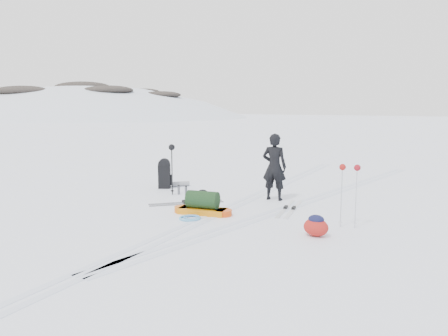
{
  "coord_description": "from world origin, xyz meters",
  "views": [
    {
      "loc": [
        5.4,
        -8.93,
        2.49
      ],
      "look_at": [
        -0.24,
        0.11,
        0.95
      ],
      "focal_mm": 35.0,
      "sensor_mm": 36.0,
      "label": 1
    }
  ],
  "objects_px": {
    "pulk_sled": "(203,205)",
    "skier": "(274,167)",
    "ski_poles_black": "(172,153)",
    "expedition_rucksack": "(166,174)"
  },
  "relations": [
    {
      "from": "skier",
      "to": "ski_poles_black",
      "type": "xyz_separation_m",
      "value": [
        -2.72,
        -0.87,
        0.28
      ]
    },
    {
      "from": "expedition_rucksack",
      "to": "ski_poles_black",
      "type": "relative_size",
      "value": 0.68
    },
    {
      "from": "ski_poles_black",
      "to": "pulk_sled",
      "type": "bearing_deg",
      "value": -42.85
    },
    {
      "from": "expedition_rucksack",
      "to": "ski_poles_black",
      "type": "distance_m",
      "value": 1.25
    },
    {
      "from": "expedition_rucksack",
      "to": "ski_poles_black",
      "type": "bearing_deg",
      "value": -74.95
    },
    {
      "from": "pulk_sled",
      "to": "expedition_rucksack",
      "type": "relative_size",
      "value": 1.5
    },
    {
      "from": "expedition_rucksack",
      "to": "pulk_sled",
      "type": "bearing_deg",
      "value": -70.19
    },
    {
      "from": "skier",
      "to": "pulk_sled",
      "type": "relative_size",
      "value": 1.21
    },
    {
      "from": "pulk_sled",
      "to": "expedition_rucksack",
      "type": "distance_m",
      "value": 3.43
    },
    {
      "from": "pulk_sled",
      "to": "skier",
      "type": "bearing_deg",
      "value": 58.99
    }
  ]
}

